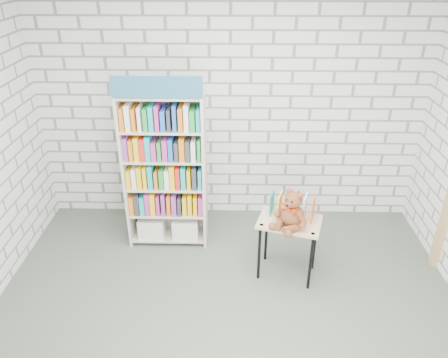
{
  "coord_description": "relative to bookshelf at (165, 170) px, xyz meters",
  "views": [
    {
      "loc": [
        0.04,
        -2.87,
        3.03
      ],
      "look_at": [
        -0.05,
        0.95,
        1.02
      ],
      "focal_mm": 35.0,
      "sensor_mm": 36.0,
      "label": 1
    }
  ],
  "objects": [
    {
      "name": "teddy_bear",
      "position": [
        1.29,
        -0.69,
        -0.09
      ],
      "size": [
        0.37,
        0.37,
        0.38
      ],
      "color": "maroon",
      "rests_on": "display_table"
    },
    {
      "name": "ground",
      "position": [
        0.69,
        -1.36,
        -0.9
      ],
      "size": [
        4.5,
        4.5,
        0.0
      ],
      "primitive_type": "plane",
      "color": "#485447",
      "rests_on": "ground"
    },
    {
      "name": "table_books",
      "position": [
        1.33,
        -0.5,
        -0.12
      ],
      "size": [
        0.46,
        0.3,
        0.25
      ],
      "color": "teal",
      "rests_on": "display_table"
    },
    {
      "name": "display_table",
      "position": [
        1.3,
        -0.59,
        -0.34
      ],
      "size": [
        0.7,
        0.58,
        0.66
      ],
      "color": "tan",
      "rests_on": "ground"
    },
    {
      "name": "room_shell",
      "position": [
        0.69,
        -1.36,
        0.88
      ],
      "size": [
        4.52,
        4.02,
        2.81
      ],
      "color": "silver",
      "rests_on": "ground"
    },
    {
      "name": "bookshelf",
      "position": [
        0.0,
        0.0,
        0.0
      ],
      "size": [
        0.88,
        0.34,
        1.98
      ],
      "color": "beige",
      "rests_on": "ground"
    }
  ]
}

